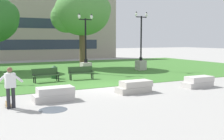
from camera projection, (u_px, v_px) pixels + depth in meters
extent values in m
plane|color=#A3A09B|center=(107.00, 87.00, 15.64)|extent=(140.00, 140.00, 0.00)
cube|color=#3D752D|center=(61.00, 70.00, 24.52)|extent=(40.00, 20.00, 0.02)
cube|color=#BCB7B2|center=(53.00, 97.00, 12.12)|extent=(1.80, 0.90, 0.32)
cube|color=beige|center=(55.00, 90.00, 12.13)|extent=(1.66, 0.83, 0.32)
cube|color=#B2ADA3|center=(133.00, 90.00, 14.02)|extent=(1.80, 0.90, 0.32)
cube|color=#BBB6AB|center=(136.00, 84.00, 14.06)|extent=(1.66, 0.83, 0.32)
cube|color=#BCB7B2|center=(197.00, 84.00, 15.70)|extent=(1.80, 0.90, 0.32)
cube|color=beige|center=(199.00, 79.00, 15.74)|extent=(1.66, 0.83, 0.32)
cylinder|color=#28282D|center=(8.00, 98.00, 10.68)|extent=(0.15, 0.15, 0.86)
cylinder|color=#28282D|center=(13.00, 98.00, 10.80)|extent=(0.15, 0.15, 0.86)
cube|color=white|center=(10.00, 81.00, 10.66)|extent=(0.44, 0.31, 0.60)
cylinder|color=white|center=(3.00, 77.00, 10.68)|extent=(0.49, 0.19, 0.43)
cylinder|color=white|center=(17.00, 78.00, 10.62)|extent=(0.49, 0.19, 0.43)
sphere|color=brown|center=(10.00, 70.00, 10.61)|extent=(0.22, 0.22, 0.22)
cube|color=olive|center=(8.00, 104.00, 11.12)|extent=(0.25, 0.81, 0.02)
cube|color=olive|center=(8.00, 102.00, 11.53)|extent=(0.21, 0.13, 0.06)
cube|color=olive|center=(8.00, 106.00, 10.71)|extent=(0.21, 0.13, 0.06)
cylinder|color=silver|center=(5.00, 105.00, 11.29)|extent=(0.03, 0.06, 0.06)
cylinder|color=silver|center=(11.00, 104.00, 11.37)|extent=(0.03, 0.06, 0.06)
cylinder|color=silver|center=(6.00, 107.00, 10.89)|extent=(0.03, 0.06, 0.06)
cylinder|color=silver|center=(11.00, 107.00, 10.97)|extent=(0.03, 0.06, 0.06)
cylinder|color=#47515B|center=(53.00, 110.00, 10.57)|extent=(1.15, 1.15, 0.01)
cube|color=#284723|center=(46.00, 75.00, 17.44)|extent=(1.84, 0.68, 0.05)
cube|color=#284723|center=(45.00, 72.00, 17.62)|extent=(1.80, 0.37, 0.46)
cube|color=black|center=(34.00, 75.00, 16.96)|extent=(0.11, 0.40, 0.04)
cube|color=black|center=(58.00, 73.00, 17.90)|extent=(0.11, 0.40, 0.04)
cylinder|color=black|center=(35.00, 80.00, 16.89)|extent=(0.07, 0.07, 0.41)
cylinder|color=black|center=(59.00, 78.00, 17.79)|extent=(0.07, 0.07, 0.41)
cylinder|color=black|center=(34.00, 80.00, 17.15)|extent=(0.07, 0.07, 0.41)
cylinder|color=black|center=(57.00, 78.00, 18.05)|extent=(0.07, 0.07, 0.41)
cube|color=#284723|center=(82.00, 73.00, 18.59)|extent=(1.82, 0.54, 0.05)
cube|color=#284723|center=(80.00, 70.00, 18.79)|extent=(1.80, 0.22, 0.46)
cube|color=black|center=(70.00, 72.00, 18.24)|extent=(0.08, 0.40, 0.04)
cube|color=black|center=(93.00, 71.00, 18.91)|extent=(0.08, 0.40, 0.04)
cylinder|color=black|center=(71.00, 77.00, 18.15)|extent=(0.07, 0.07, 0.41)
cylinder|color=black|center=(93.00, 76.00, 18.78)|extent=(0.07, 0.07, 0.41)
cylinder|color=black|center=(70.00, 77.00, 18.44)|extent=(0.07, 0.07, 0.41)
cylinder|color=black|center=(91.00, 76.00, 19.08)|extent=(0.07, 0.07, 0.41)
cube|color=#ADA89E|center=(141.00, 65.00, 24.57)|extent=(0.80, 0.80, 0.90)
cylinder|color=black|center=(141.00, 59.00, 24.50)|extent=(0.28, 0.28, 0.30)
cylinder|color=black|center=(141.00, 38.00, 24.29)|extent=(0.14, 0.14, 4.11)
cube|color=black|center=(141.00, 17.00, 24.07)|extent=(1.10, 0.08, 0.08)
ellipsoid|color=white|center=(136.00, 14.00, 23.80)|extent=(0.22, 0.22, 0.36)
cone|color=black|center=(136.00, 12.00, 23.77)|extent=(0.20, 0.20, 0.13)
ellipsoid|color=white|center=(146.00, 15.00, 24.29)|extent=(0.22, 0.22, 0.36)
cone|color=black|center=(146.00, 13.00, 24.26)|extent=(0.20, 0.20, 0.13)
cube|color=#ADA89E|center=(86.00, 68.00, 22.24)|extent=(0.80, 0.80, 0.90)
cylinder|color=black|center=(86.00, 61.00, 22.18)|extent=(0.28, 0.28, 0.30)
cylinder|color=black|center=(86.00, 41.00, 21.98)|extent=(0.14, 0.14, 3.70)
cube|color=black|center=(85.00, 20.00, 21.79)|extent=(1.10, 0.08, 0.08)
ellipsoid|color=white|center=(79.00, 16.00, 21.52)|extent=(0.22, 0.22, 0.36)
cone|color=black|center=(79.00, 14.00, 21.49)|extent=(0.20, 0.20, 0.13)
ellipsoid|color=white|center=(92.00, 17.00, 22.01)|extent=(0.22, 0.22, 0.36)
cone|color=black|center=(91.00, 15.00, 21.98)|extent=(0.20, 0.20, 0.13)
sphere|color=#2D6B28|center=(4.00, 15.00, 23.47)|extent=(2.64, 2.64, 2.64)
cylinder|color=brown|center=(83.00, 47.00, 26.96)|extent=(0.72, 0.72, 4.10)
ellipsoid|color=#4C893D|center=(82.00, 12.00, 26.55)|extent=(5.63, 5.63, 4.79)
sphere|color=#4C893D|center=(66.00, 17.00, 26.43)|extent=(3.10, 3.10, 3.10)
sphere|color=#4C893D|center=(97.00, 9.00, 26.65)|extent=(2.82, 2.82, 2.82)
cylinder|color=#234C28|center=(54.00, 73.00, 19.12)|extent=(0.48, 0.48, 0.80)
cone|color=#234C28|center=(54.00, 66.00, 19.07)|extent=(0.49, 0.49, 0.16)
cube|color=gray|center=(28.00, 26.00, 36.62)|extent=(27.29, 1.00, 9.54)
cube|color=#232D3D|center=(29.00, 45.00, 36.45)|extent=(20.46, 0.03, 1.40)
cube|color=#232D3D|center=(28.00, 23.00, 36.11)|extent=(20.46, 0.03, 1.40)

